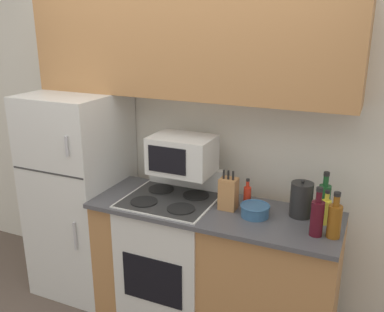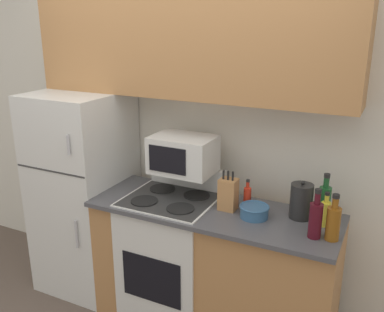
{
  "view_description": "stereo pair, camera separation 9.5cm",
  "coord_description": "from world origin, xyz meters",
  "px_view_note": "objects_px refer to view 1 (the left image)",
  "views": [
    {
      "loc": [
        1.26,
        -2.17,
        2.14
      ],
      "look_at": [
        0.17,
        0.25,
        1.28
      ],
      "focal_mm": 40.0,
      "sensor_mm": 36.0,
      "label": 1
    },
    {
      "loc": [
        1.35,
        -2.13,
        2.14
      ],
      "look_at": [
        0.17,
        0.25,
        1.28
      ],
      "focal_mm": 40.0,
      "sensor_mm": 36.0,
      "label": 2
    }
  ],
  "objects_px": {
    "refrigerator": "(81,193)",
    "stove": "(172,256)",
    "bottle_cooking_spray": "(326,211)",
    "bottle_hot_sauce": "(247,196)",
    "bowl": "(255,210)",
    "bottle_wine_red": "(317,217)",
    "kettle": "(301,200)",
    "knife_block": "(228,194)",
    "bottle_whiskey": "(335,220)",
    "microwave": "(182,154)",
    "bottle_wine_green": "(324,199)"
  },
  "relations": [
    {
      "from": "microwave",
      "to": "kettle",
      "type": "bearing_deg",
      "value": 0.09
    },
    {
      "from": "stove",
      "to": "bottle_hot_sauce",
      "type": "xyz_separation_m",
      "value": [
        0.52,
        0.11,
        0.52
      ]
    },
    {
      "from": "bottle_wine_red",
      "to": "bottle_wine_green",
      "type": "height_order",
      "value": "same"
    },
    {
      "from": "knife_block",
      "to": "bottle_hot_sauce",
      "type": "relative_size",
      "value": 1.36
    },
    {
      "from": "stove",
      "to": "bottle_cooking_spray",
      "type": "distance_m",
      "value": 1.16
    },
    {
      "from": "bowl",
      "to": "bottle_wine_red",
      "type": "bearing_deg",
      "value": -13.92
    },
    {
      "from": "bowl",
      "to": "bottle_whiskey",
      "type": "relative_size",
      "value": 0.68
    },
    {
      "from": "bottle_cooking_spray",
      "to": "bottle_wine_green",
      "type": "relative_size",
      "value": 0.73
    },
    {
      "from": "knife_block",
      "to": "kettle",
      "type": "xyz_separation_m",
      "value": [
        0.46,
        0.09,
        0.0
      ]
    },
    {
      "from": "bottle_whiskey",
      "to": "kettle",
      "type": "bearing_deg",
      "value": 137.79
    },
    {
      "from": "refrigerator",
      "to": "bottle_wine_red",
      "type": "xyz_separation_m",
      "value": [
        1.84,
        -0.18,
        0.24
      ]
    },
    {
      "from": "bowl",
      "to": "kettle",
      "type": "xyz_separation_m",
      "value": [
        0.26,
        0.13,
        0.07
      ]
    },
    {
      "from": "bottle_whiskey",
      "to": "bottle_wine_green",
      "type": "bearing_deg",
      "value": 109.92
    },
    {
      "from": "stove",
      "to": "knife_block",
      "type": "bearing_deg",
      "value": 4.15
    },
    {
      "from": "bottle_wine_red",
      "to": "kettle",
      "type": "xyz_separation_m",
      "value": [
        -0.13,
        0.22,
        -0.0
      ]
    },
    {
      "from": "bottle_wine_red",
      "to": "kettle",
      "type": "height_order",
      "value": "bottle_wine_red"
    },
    {
      "from": "microwave",
      "to": "bottle_wine_red",
      "type": "height_order",
      "value": "microwave"
    },
    {
      "from": "bottle_hot_sauce",
      "to": "bottle_wine_green",
      "type": "xyz_separation_m",
      "value": [
        0.49,
        0.06,
        0.04
      ]
    },
    {
      "from": "bottle_wine_green",
      "to": "kettle",
      "type": "distance_m",
      "value": 0.14
    },
    {
      "from": "microwave",
      "to": "bottle_whiskey",
      "type": "distance_m",
      "value": 1.1
    },
    {
      "from": "bottle_whiskey",
      "to": "refrigerator",
      "type": "bearing_deg",
      "value": 175.31
    },
    {
      "from": "refrigerator",
      "to": "stove",
      "type": "bearing_deg",
      "value": -4.83
    },
    {
      "from": "bottle_wine_red",
      "to": "bottle_hot_sauce",
      "type": "distance_m",
      "value": 0.53
    },
    {
      "from": "stove",
      "to": "bowl",
      "type": "relative_size",
      "value": 5.74
    },
    {
      "from": "microwave",
      "to": "knife_block",
      "type": "xyz_separation_m",
      "value": [
        0.38,
        -0.09,
        -0.2
      ]
    },
    {
      "from": "knife_block",
      "to": "bottle_hot_sauce",
      "type": "height_order",
      "value": "knife_block"
    },
    {
      "from": "knife_block",
      "to": "microwave",
      "type": "bearing_deg",
      "value": 167.13
    },
    {
      "from": "knife_block",
      "to": "bottle_wine_green",
      "type": "xyz_separation_m",
      "value": [
        0.59,
        0.14,
        0.01
      ]
    },
    {
      "from": "bowl",
      "to": "refrigerator",
      "type": "bearing_deg",
      "value": 176.87
    },
    {
      "from": "microwave",
      "to": "bottle_wine_red",
      "type": "xyz_separation_m",
      "value": [
        0.96,
        -0.22,
        -0.19
      ]
    },
    {
      "from": "microwave",
      "to": "bottle_hot_sauce",
      "type": "relative_size",
      "value": 2.17
    },
    {
      "from": "knife_block",
      "to": "bottle_whiskey",
      "type": "relative_size",
      "value": 0.97
    },
    {
      "from": "bowl",
      "to": "bottle_hot_sauce",
      "type": "distance_m",
      "value": 0.15
    },
    {
      "from": "stove",
      "to": "bottle_hot_sauce",
      "type": "relative_size",
      "value": 5.48
    },
    {
      "from": "knife_block",
      "to": "bottle_wine_red",
      "type": "xyz_separation_m",
      "value": [
        0.59,
        -0.14,
        0.01
      ]
    },
    {
      "from": "stove",
      "to": "bottle_wine_green",
      "type": "xyz_separation_m",
      "value": [
        1.0,
        0.17,
        0.56
      ]
    },
    {
      "from": "knife_block",
      "to": "bottle_wine_red",
      "type": "distance_m",
      "value": 0.6
    },
    {
      "from": "microwave",
      "to": "kettle",
      "type": "relative_size",
      "value": 1.74
    },
    {
      "from": "stove",
      "to": "bottle_wine_red",
      "type": "xyz_separation_m",
      "value": [
        1.0,
        -0.11,
        0.56
      ]
    },
    {
      "from": "bottle_hot_sauce",
      "to": "stove",
      "type": "bearing_deg",
      "value": -167.89
    },
    {
      "from": "bottle_cooking_spray",
      "to": "kettle",
      "type": "xyz_separation_m",
      "value": [
        -0.16,
        0.05,
        0.03
      ]
    },
    {
      "from": "microwave",
      "to": "kettle",
      "type": "distance_m",
      "value": 0.86
    },
    {
      "from": "refrigerator",
      "to": "bowl",
      "type": "height_order",
      "value": "refrigerator"
    },
    {
      "from": "bottle_cooking_spray",
      "to": "bottle_hot_sauce",
      "type": "bearing_deg",
      "value": 175.32
    },
    {
      "from": "knife_block",
      "to": "bottle_cooking_spray",
      "type": "height_order",
      "value": "knife_block"
    },
    {
      "from": "bowl",
      "to": "bottle_cooking_spray",
      "type": "height_order",
      "value": "bottle_cooking_spray"
    },
    {
      "from": "stove",
      "to": "bowl",
      "type": "bearing_deg",
      "value": -0.76
    },
    {
      "from": "refrigerator",
      "to": "bottle_cooking_spray",
      "type": "bearing_deg",
      "value": -0.06
    },
    {
      "from": "bowl",
      "to": "bottle_wine_green",
      "type": "bearing_deg",
      "value": 24.08
    },
    {
      "from": "bowl",
      "to": "bottle_whiskey",
      "type": "height_order",
      "value": "bottle_whiskey"
    }
  ]
}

